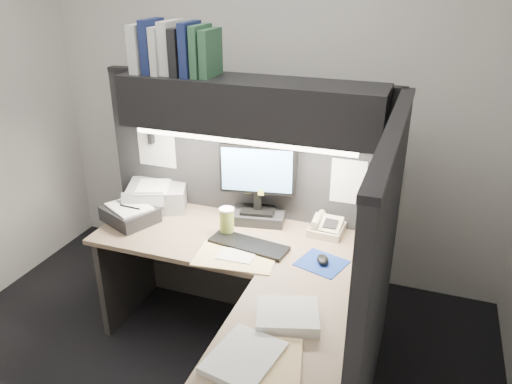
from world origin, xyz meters
TOP-DOWN VIEW (x-y plane):
  - wall_back at (0.00, 1.50)m, footprint 3.50×0.04m
  - partition_back at (0.03, 0.93)m, footprint 1.90×0.06m
  - partition_right at (0.98, 0.18)m, footprint 0.06×1.50m
  - desk at (0.43, -0.00)m, footprint 1.70×1.53m
  - overhead_shelf at (0.12, 0.75)m, footprint 1.55×0.34m
  - task_light_tube at (0.12, 0.61)m, footprint 1.32×0.04m
  - monitor at (0.15, 0.81)m, footprint 0.47×0.27m
  - keyboard at (0.21, 0.49)m, footprint 0.49×0.22m
  - mousepad at (0.66, 0.45)m, footprint 0.30×0.28m
  - mouse at (0.66, 0.46)m, footprint 0.10×0.12m
  - telephone at (0.61, 0.80)m, footprint 0.21×0.22m
  - coffee_cup at (0.04, 0.59)m, footprint 0.10×0.10m
  - printer at (-0.56, 0.80)m, footprint 0.48×0.45m
  - notebook_stack at (-0.62, 0.54)m, footprint 0.40×0.37m
  - open_folder at (0.19, 0.36)m, footprint 0.48×0.34m
  - paper_stack_a at (0.62, -0.08)m, footprint 0.34×0.31m
  - paper_stack_b at (0.52, -0.39)m, footprint 0.31×0.36m
  - manila_stack at (0.64, -0.37)m, footprint 0.31×0.36m
  - binder_row at (-0.33, 0.74)m, footprint 0.50×0.25m
  - pinned_papers at (0.42, 0.56)m, footprint 1.76×1.31m

SIDE VIEW (x-z plane):
  - desk at x=0.43m, z-range 0.08..0.81m
  - mousepad at x=0.66m, z-range 0.73..0.73m
  - open_folder at x=0.19m, z-range 0.73..0.74m
  - manila_stack at x=0.64m, z-range 0.73..0.75m
  - keyboard at x=0.21m, z-range 0.73..0.75m
  - paper_stack_b at x=0.52m, z-range 0.73..0.76m
  - mouse at x=0.66m, z-range 0.73..0.77m
  - paper_stack_a at x=0.62m, z-range 0.73..0.78m
  - telephone at x=0.61m, z-range 0.73..0.81m
  - notebook_stack at x=-0.62m, z-range 0.73..0.83m
  - partition_back at x=0.03m, z-range 0.00..1.60m
  - partition_right at x=0.98m, z-range 0.00..1.60m
  - printer at x=-0.56m, z-range 0.73..0.88m
  - coffee_cup at x=0.04m, z-range 0.73..0.89m
  - monitor at x=0.15m, z-range 0.68..1.19m
  - pinned_papers at x=0.42m, z-range 0.80..1.31m
  - task_light_tube at x=0.12m, z-range 1.31..1.35m
  - wall_back at x=0.00m, z-range 0.00..2.70m
  - overhead_shelf at x=0.12m, z-range 1.35..1.65m
  - binder_row at x=-0.33m, z-range 1.64..1.94m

